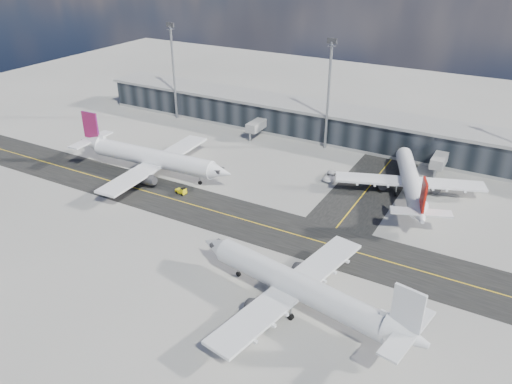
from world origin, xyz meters
The scene contains 9 objects.
ground centered at (0.00, 0.00, 0.00)m, with size 300.00×300.00×0.00m, color gray.
taxiway_lanes centered at (3.91, 10.74, 0.01)m, with size 180.00×63.00×0.03m.
terminal_concourse centered at (0.04, 54.93, 4.09)m, with size 152.00×19.80×8.80m.
floodlight_masts centered at (0.00, 48.00, 15.61)m, with size 102.50×0.70×28.90m.
airliner_af centered at (-30.00, 12.03, 4.24)m, with size 43.32×36.91×12.84m.
airliner_redtail centered at (26.95, 30.64, 3.72)m, with size 31.81×36.81×11.25m.
airliner_near centered at (21.75, -14.91, 3.94)m, with size 40.21×34.47×11.94m.
baggage_tug centered at (-17.15, 6.81, 0.83)m, with size 2.84×1.80×1.66m.
service_van centered at (8.79, 30.17, 0.81)m, with size 2.70×5.85×1.63m, color white.
Camera 1 is at (45.42, -70.71, 51.30)m, focal length 35.00 mm.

